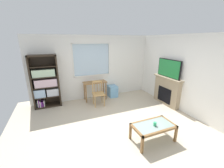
# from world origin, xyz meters

# --- Properties ---
(ground) EXTENTS (5.80, 5.76, 0.02)m
(ground) POSITION_xyz_m (0.00, 0.00, -0.01)
(ground) COLOR beige
(wall_back_with_window) EXTENTS (4.80, 0.15, 2.51)m
(wall_back_with_window) POSITION_xyz_m (0.01, 2.38, 1.21)
(wall_back_with_window) COLOR white
(wall_back_with_window) RESTS_ON ground
(wall_right) EXTENTS (0.12, 4.96, 2.51)m
(wall_right) POSITION_xyz_m (2.46, 0.00, 1.26)
(wall_right) COLOR white
(wall_right) RESTS_ON ground
(bookshelf) EXTENTS (0.90, 0.38, 1.86)m
(bookshelf) POSITION_xyz_m (-1.80, 2.14, 0.88)
(bookshelf) COLOR #2D2319
(bookshelf) RESTS_ON ground
(desk_under_window) EXTENTS (0.91, 0.41, 0.75)m
(desk_under_window) POSITION_xyz_m (-0.03, 2.03, 0.61)
(desk_under_window) COLOR olive
(desk_under_window) RESTS_ON ground
(wooden_chair) EXTENTS (0.44, 0.42, 0.90)m
(wooden_chair) POSITION_xyz_m (-0.07, 1.52, 0.46)
(wooden_chair) COLOR tan
(wooden_chair) RESTS_ON ground
(plastic_drawer_unit) EXTENTS (0.35, 0.40, 0.48)m
(plastic_drawer_unit) POSITION_xyz_m (0.74, 2.08, 0.24)
(plastic_drawer_unit) COLOR #72ADDB
(plastic_drawer_unit) RESTS_ON ground
(fireplace) EXTENTS (0.26, 1.24, 1.05)m
(fireplace) POSITION_xyz_m (2.31, 0.63, 0.53)
(fireplace) COLOR tan
(fireplace) RESTS_ON ground
(tv) EXTENTS (0.06, 1.03, 0.64)m
(tv) POSITION_xyz_m (2.29, 0.63, 1.37)
(tv) COLOR black
(tv) RESTS_ON fireplace
(coffee_table) EXTENTS (0.99, 0.55, 0.42)m
(coffee_table) POSITION_xyz_m (0.55, -0.86, 0.36)
(coffee_table) COLOR #8C9E99
(coffee_table) RESTS_ON ground
(sippy_cup) EXTENTS (0.07, 0.07, 0.09)m
(sippy_cup) POSITION_xyz_m (0.55, -0.90, 0.47)
(sippy_cup) COLOR #33B770
(sippy_cup) RESTS_ON coffee_table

